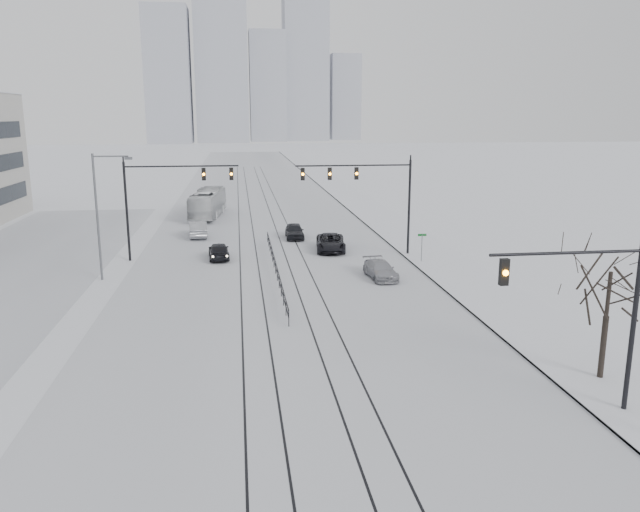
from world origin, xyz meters
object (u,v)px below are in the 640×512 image
(sedan_sb_outer, at_px, (198,229))
(box_truck, at_px, (208,203))
(traffic_mast_near, at_px, (597,304))
(bare_tree, at_px, (610,283))
(sedan_nb_far, at_px, (294,231))
(sedan_nb_front, at_px, (331,243))
(sedan_sb_inner, at_px, (219,251))
(sedan_nb_right, at_px, (381,270))

(sedan_sb_outer, height_order, box_truck, box_truck)
(traffic_mast_near, distance_m, box_truck, 54.63)
(bare_tree, xyz_separation_m, sedan_nb_far, (-10.54, 34.54, -3.77))
(sedan_nb_far, xyz_separation_m, box_truck, (-8.78, 14.32, 0.87))
(sedan_sb_outer, relative_size, sedan_nb_far, 1.13)
(sedan_nb_front, xyz_separation_m, box_truck, (-11.39, 20.33, 0.86))
(sedan_sb_inner, xyz_separation_m, sedan_nb_far, (6.97, 7.98, 0.03))
(bare_tree, bearing_deg, traffic_mast_near, -128.76)
(bare_tree, distance_m, sedan_sb_outer, 41.70)
(sedan_sb_inner, relative_size, box_truck, 0.35)
(sedan_nb_front, bearing_deg, sedan_sb_outer, 152.22)
(sedan_sb_inner, bearing_deg, bare_tree, 119.58)
(sedan_nb_right, bearing_deg, sedan_nb_far, 102.08)
(bare_tree, xyz_separation_m, box_truck, (-19.32, 48.86, -2.90))
(sedan_sb_inner, distance_m, sedan_nb_front, 9.78)
(sedan_nb_right, bearing_deg, sedan_sb_inner, 141.58)
(bare_tree, bearing_deg, sedan_nb_front, 105.52)
(sedan_nb_front, height_order, sedan_nb_far, sedan_nb_front)
(traffic_mast_near, relative_size, box_truck, 0.61)
(traffic_mast_near, xyz_separation_m, bare_tree, (2.41, 3.00, -0.07))
(traffic_mast_near, bearing_deg, box_truck, 108.05)
(sedan_sb_inner, height_order, box_truck, box_truck)
(traffic_mast_near, bearing_deg, sedan_sb_outer, 113.70)
(traffic_mast_near, xyz_separation_m, sedan_sb_outer, (-17.36, 39.53, -3.78))
(sedan_nb_front, relative_size, sedan_nb_far, 1.25)
(box_truck, bearing_deg, traffic_mast_near, 114.88)
(bare_tree, xyz_separation_m, sedan_sb_outer, (-19.77, 36.53, -3.71))
(sedan_nb_front, bearing_deg, sedan_nb_far, 119.74)
(bare_tree, bearing_deg, sedan_sb_inner, 123.39)
(sedan_nb_front, height_order, box_truck, box_truck)
(traffic_mast_near, relative_size, sedan_sb_inner, 1.73)
(sedan_sb_inner, bearing_deg, sedan_nb_right, 142.63)
(bare_tree, relative_size, sedan_sb_inner, 1.51)
(sedan_nb_far, bearing_deg, box_truck, 122.97)
(sedan_nb_far, bearing_deg, traffic_mast_near, -76.34)
(bare_tree, relative_size, sedan_nb_right, 1.41)
(sedan_sb_outer, height_order, sedan_nb_front, sedan_sb_outer)
(bare_tree, height_order, sedan_sb_inner, bare_tree)
(traffic_mast_near, bearing_deg, sedan_nb_right, 98.66)
(traffic_mast_near, bearing_deg, sedan_nb_far, 102.21)
(sedan_nb_far, bearing_deg, sedan_nb_front, -65.08)
(sedan_nb_far, bearing_deg, bare_tree, -71.59)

